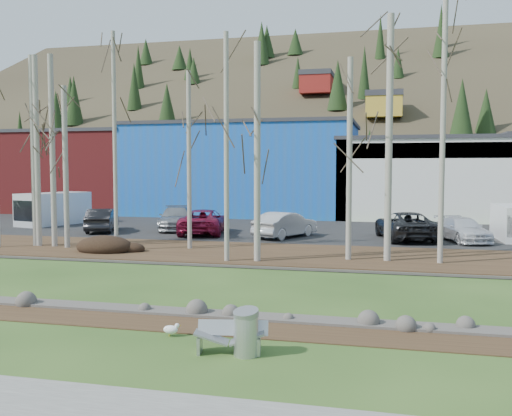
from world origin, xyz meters
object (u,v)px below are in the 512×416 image
(car_0, at_px, (102,220))
(van_grey, at_px, (51,209))
(litter_bin, at_px, (246,334))
(car_1, at_px, (204,222))
(car_2, at_px, (176,218))
(car_3, at_px, (285,225))
(car_5, at_px, (463,230))
(bench_damaged, at_px, (230,337))
(car_4, at_px, (406,226))
(seagull, at_px, (171,329))

(car_0, bearing_deg, van_grey, -48.67)
(litter_bin, height_order, car_1, car_1)
(car_2, height_order, van_grey, van_grey)
(car_3, distance_m, car_5, 10.06)
(car_5, bearing_deg, bench_damaged, -126.81)
(car_2, relative_size, car_4, 0.91)
(car_2, xyz_separation_m, van_grey, (-10.06, 1.02, 0.39))
(litter_bin, xyz_separation_m, car_2, (-10.89, 23.38, 0.42))
(car_0, relative_size, car_2, 0.86)
(seagull, distance_m, car_4, 21.43)
(seagull, xyz_separation_m, car_1, (-6.09, 20.56, 0.73))
(car_1, height_order, car_3, car_1)
(car_5, bearing_deg, car_4, 160.69)
(car_0, relative_size, car_5, 0.99)
(bench_damaged, distance_m, car_0, 25.79)
(car_4, bearing_deg, car_0, -12.47)
(car_1, distance_m, car_3, 5.34)
(car_1, bearing_deg, car_3, 163.29)
(car_4, relative_size, van_grey, 1.02)
(seagull, xyz_separation_m, car_5, (9.25, 20.42, 0.62))
(bench_damaged, xyz_separation_m, car_5, (7.44, 21.28, 0.44))
(seagull, height_order, van_grey, van_grey)
(seagull, bearing_deg, bench_damaged, -45.08)
(car_1, relative_size, van_grey, 0.98)
(car_1, height_order, van_grey, van_grey)
(bench_damaged, xyz_separation_m, car_3, (-2.60, 20.73, 0.54))
(car_2, bearing_deg, car_5, -23.80)
(bench_damaged, distance_m, car_1, 22.83)
(bench_damaged, relative_size, van_grey, 0.30)
(car_0, bearing_deg, bench_damaged, 104.98)
(car_2, relative_size, car_5, 1.15)
(litter_bin, bearing_deg, car_2, 114.98)
(car_1, relative_size, car_3, 1.20)
(seagull, height_order, car_2, car_2)
(car_4, bearing_deg, litter_bin, 66.41)
(litter_bin, height_order, car_3, car_3)
(litter_bin, relative_size, car_0, 0.21)
(car_2, distance_m, car_4, 14.94)
(car_1, bearing_deg, car_5, 170.19)
(bench_damaged, relative_size, car_2, 0.32)
(van_grey, bearing_deg, car_2, 9.67)
(van_grey, bearing_deg, car_4, 8.79)
(car_2, distance_m, car_5, 18.04)
(car_0, height_order, car_3, car_3)
(seagull, bearing_deg, car_2, 91.52)
(bench_damaged, bearing_deg, litter_bin, -27.55)
(bench_damaged, height_order, car_2, car_2)
(car_2, xyz_separation_m, car_3, (7.89, -2.53, -0.00))
(car_3, bearing_deg, van_grey, 13.33)
(bench_damaged, bearing_deg, car_5, 60.22)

